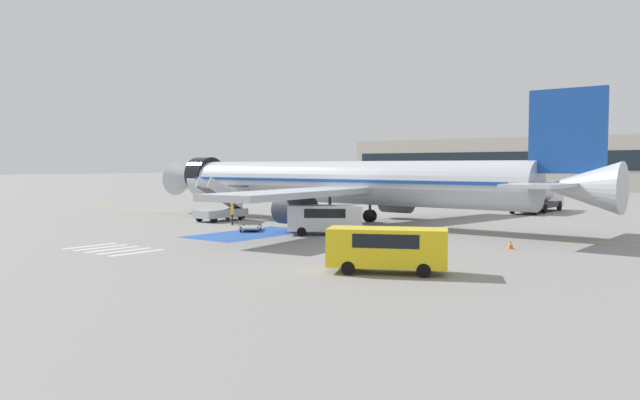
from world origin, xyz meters
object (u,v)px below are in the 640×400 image
at_px(ground_crew_1, 232,212).
at_px(ground_crew_0, 325,214).
at_px(service_van_0, 387,246).
at_px(baggage_cart, 251,227).
at_px(terminal_building, 529,164).
at_px(airliner, 341,183).
at_px(service_van_1, 325,217).
at_px(boarding_stairs_forward, 221,210).
at_px(traffic_cone_1, 307,224).
at_px(traffic_cone_0, 510,245).
at_px(fuel_tanker, 537,197).

bearing_deg(ground_crew_1, ground_crew_0, 82.57).
relative_size(service_van_0, baggage_cart, 1.95).
relative_size(ground_crew_1, terminal_building, 0.02).
distance_m(airliner, terminal_building, 88.55).
height_order(service_van_1, terminal_building, terminal_building).
bearing_deg(airliner, service_van_1, -151.46).
relative_size(boarding_stairs_forward, service_van_0, 0.91).
xyz_separation_m(boarding_stairs_forward, traffic_cone_1, (9.50, 0.60, -0.76)).
distance_m(ground_crew_1, traffic_cone_0, 23.93).
height_order(service_van_1, baggage_cart, service_van_1).
xyz_separation_m(baggage_cart, ground_crew_0, (2.48, 6.14, 0.73)).
bearing_deg(ground_crew_1, traffic_cone_1, 78.71).
relative_size(fuel_tanker, traffic_cone_1, 24.00).
bearing_deg(boarding_stairs_forward, traffic_cone_1, 3.94).
height_order(ground_crew_0, traffic_cone_1, ground_crew_0).
xyz_separation_m(traffic_cone_1, terminal_building, (-14.19, 90.94, 5.10)).
xyz_separation_m(service_van_0, ground_crew_1, (-22.56, 11.85, -0.18)).
xyz_separation_m(ground_crew_1, traffic_cone_1, (5.90, 2.69, -0.84)).
bearing_deg(service_van_1, fuel_tanker, 135.48).
height_order(service_van_0, ground_crew_1, service_van_0).
xyz_separation_m(fuel_tanker, baggage_cart, (-10.77, -32.18, -1.37)).
bearing_deg(service_van_1, traffic_cone_0, 57.92).
bearing_deg(traffic_cone_1, terminal_building, 98.87).
xyz_separation_m(boarding_stairs_forward, fuel_tanker, (18.84, 27.70, 0.64)).
relative_size(service_van_1, ground_crew_1, 2.94).
bearing_deg(fuel_tanker, service_van_0, -80.11).
xyz_separation_m(ground_crew_1, terminal_building, (-8.29, 93.63, 4.26)).
bearing_deg(ground_crew_0, airliner, 173.09).
xyz_separation_m(boarding_stairs_forward, service_van_0, (26.17, -13.95, 0.27)).
xyz_separation_m(boarding_stairs_forward, terminal_building, (-4.68, 91.54, 4.34)).
relative_size(airliner, ground_crew_0, 25.72).
height_order(boarding_stairs_forward, terminal_building, terminal_building).
xyz_separation_m(fuel_tanker, terminal_building, (-23.52, 63.84, 3.70)).
distance_m(airliner, service_van_0, 24.31).
bearing_deg(baggage_cart, service_van_0, -66.69).
xyz_separation_m(airliner, terminal_building, (-14.93, 87.26, 1.83)).
height_order(airliner, baggage_cart, airliner).
distance_m(service_van_0, service_van_1, 16.09).
xyz_separation_m(ground_crew_0, ground_crew_1, (-6.95, -3.75, 0.09)).
bearing_deg(ground_crew_0, ground_crew_1, -75.09).
relative_size(airliner, terminal_building, 0.55).
bearing_deg(airliner, baggage_cart, 166.41).
relative_size(service_van_1, baggage_cart, 1.83).
bearing_deg(service_van_1, service_van_0, 11.86).
bearing_deg(traffic_cone_1, boarding_stairs_forward, -176.40).
bearing_deg(service_van_1, baggage_cart, -113.93).
relative_size(airliner, service_van_0, 7.62).
bearing_deg(traffic_cone_1, service_van_1, -38.47).
bearing_deg(terminal_building, traffic_cone_1, -81.13).
distance_m(fuel_tanker, traffic_cone_0, 31.20).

